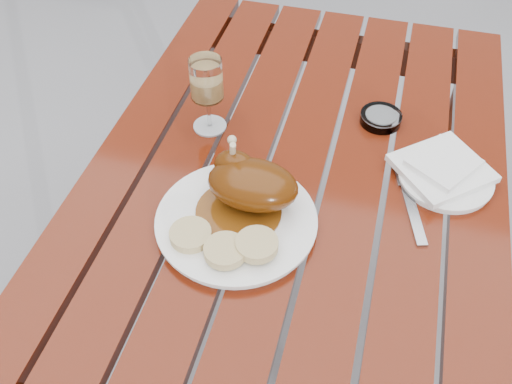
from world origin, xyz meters
TOP-DOWN VIEW (x-y plane):
  - ground at (0.00, 0.00)m, footprint 60.00×60.00m
  - table at (0.00, 0.00)m, footprint 0.80×1.20m
  - dinner_plate at (-0.07, -0.18)m, footprint 0.34×0.34m
  - roast_duck at (-0.06, -0.13)m, footprint 0.18×0.16m
  - bread_dumplings at (-0.07, -0.25)m, footprint 0.19×0.09m
  - wine_glass at (-0.20, 0.06)m, footprint 0.07×0.07m
  - side_plate at (0.28, 0.03)m, footprint 0.19×0.19m
  - napkin at (0.27, 0.04)m, footprint 0.22×0.22m
  - ashtray at (0.14, 0.17)m, footprint 0.11×0.11m
  - fork at (-0.15, -0.12)m, footprint 0.03×0.16m
  - knife at (0.22, -0.05)m, footprint 0.07×0.20m

SIDE VIEW (x-z plane):
  - ground at x=0.00m, z-range 0.00..0.00m
  - table at x=0.00m, z-range 0.00..0.75m
  - fork at x=-0.15m, z-range 0.75..0.76m
  - knife at x=0.22m, z-range 0.75..0.76m
  - side_plate at x=0.28m, z-range 0.75..0.76m
  - dinner_plate at x=-0.07m, z-range 0.75..0.77m
  - ashtray at x=0.14m, z-range 0.75..0.77m
  - napkin at x=0.27m, z-range 0.76..0.78m
  - bread_dumplings at x=-0.07m, z-range 0.77..0.79m
  - roast_duck at x=-0.06m, z-range 0.75..0.87m
  - wine_glass at x=-0.20m, z-range 0.75..0.91m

